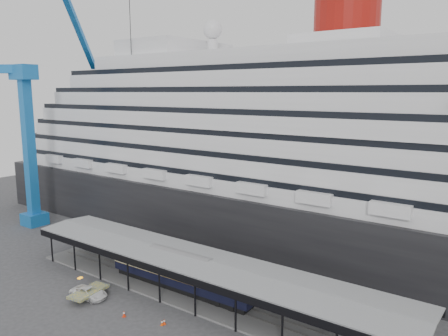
% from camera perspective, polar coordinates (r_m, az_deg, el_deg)
% --- Properties ---
extents(ground, '(200.00, 200.00, 0.00)m').
position_cam_1_polar(ground, '(55.74, -6.81, -18.16)').
color(ground, '#38383B').
rests_on(ground, ground).
extents(cruise_ship, '(130.00, 30.00, 43.90)m').
position_cam_1_polar(cruise_ship, '(76.17, 9.45, 3.90)').
color(cruise_ship, black).
rests_on(cruise_ship, ground).
extents(platform_canopy, '(56.00, 9.18, 5.30)m').
position_cam_1_polar(platform_canopy, '(58.08, -3.42, -14.30)').
color(platform_canopy, slate).
rests_on(platform_canopy, ground).
extents(crane_blue, '(22.63, 19.19, 47.60)m').
position_cam_1_polar(crane_blue, '(91.68, -23.68, 5.21)').
color(crane_blue, blue).
rests_on(crane_blue, ground).
extents(port_truck, '(5.37, 3.02, 1.42)m').
position_cam_1_polar(port_truck, '(60.83, -17.24, -15.30)').
color(port_truck, white).
rests_on(port_truck, ground).
extents(pullman_carriage, '(22.47, 3.32, 22.01)m').
position_cam_1_polar(pullman_carriage, '(59.74, -5.70, -13.30)').
color(pullman_carriage, black).
rests_on(pullman_carriage, ground).
extents(traffic_cone_left, '(0.44, 0.44, 0.69)m').
position_cam_1_polar(traffic_cone_left, '(53.16, -7.80, -19.26)').
color(traffic_cone_left, '#F53F0D').
rests_on(traffic_cone_left, ground).
extents(traffic_cone_mid, '(0.50, 0.50, 0.79)m').
position_cam_1_polar(traffic_cone_mid, '(55.48, -12.93, -18.05)').
color(traffic_cone_mid, red).
rests_on(traffic_cone_mid, ground).
extents(traffic_cone_right, '(0.36, 0.36, 0.67)m').
position_cam_1_polar(traffic_cone_right, '(53.03, -8.11, -19.35)').
color(traffic_cone_right, '#DE4D0C').
rests_on(traffic_cone_right, ground).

